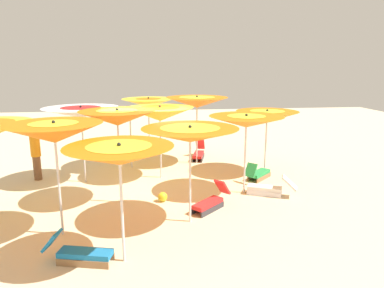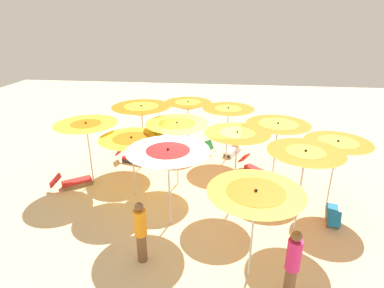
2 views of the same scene
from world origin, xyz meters
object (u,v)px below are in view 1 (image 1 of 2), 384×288
object	(u,v)px
beach_umbrella_8	(267,116)
beach_umbrella_5	(160,114)
beach_umbrella_1	(130,114)
lounger_5	(199,153)
beach_umbrella_0	(148,103)
lounger_2	(269,188)
beach_umbrella_4	(197,102)
beach_ball	(163,197)
beach_umbrella_9	(246,122)
beach_umbrella_7	(54,133)
beach_umbrella_6	(117,118)
beach_umbrella_11	(119,155)
beach_umbrella_10	(190,135)
lounger_0	(211,201)
lounger_1	(258,173)
beachgoer_0	(36,153)
lounger_4	(81,253)
beach_umbrella_2	(81,112)
lounger_3	(142,147)

from	to	relation	value
beach_umbrella_8	beach_umbrella_5	bearing A→B (deg)	-88.67
beach_umbrella_1	lounger_5	size ratio (longest dim) A/B	1.55
beach_umbrella_5	beach_umbrella_0	bearing A→B (deg)	-173.59
beach_umbrella_8	lounger_2	world-z (taller)	beach_umbrella_8
beach_umbrella_4	beach_ball	world-z (taller)	beach_umbrella_4
beach_umbrella_1	beach_umbrella_0	bearing A→B (deg)	159.59
beach_umbrella_0	beach_umbrella_5	bearing A→B (deg)	6.41
beach_umbrella_8	beach_ball	bearing A→B (deg)	-58.66
lounger_2	beach_umbrella_9	bearing A→B (deg)	1.34
beach_umbrella_7	beach_ball	world-z (taller)	beach_umbrella_7
beach_umbrella_0	beach_umbrella_6	world-z (taller)	beach_umbrella_6
beach_umbrella_6	beach_umbrella_11	distance (m)	2.96
beach_umbrella_10	beach_umbrella_11	xyz separation A→B (m)	(1.53, -1.42, -0.03)
beach_umbrella_6	beach_umbrella_7	distance (m)	2.04
beach_umbrella_1	beach_umbrella_4	bearing A→B (deg)	97.36
lounger_0	lounger_2	world-z (taller)	lounger_0
lounger_1	beach_umbrella_9	bearing A→B (deg)	-169.49
beachgoer_0	lounger_5	bearing A→B (deg)	169.60
lounger_2	beach_ball	size ratio (longest dim) A/B	5.38
beach_umbrella_4	beach_umbrella_6	distance (m)	4.37
lounger_4	beach_umbrella_7	bearing A→B (deg)	130.28
lounger_0	beach_ball	world-z (taller)	lounger_0
beach_umbrella_11	lounger_2	bearing A→B (deg)	127.80
beach_umbrella_9	lounger_2	bearing A→B (deg)	67.42
beach_umbrella_6	lounger_1	size ratio (longest dim) A/B	2.35
beach_umbrella_10	beach_umbrella_6	bearing A→B (deg)	-129.98
beach_umbrella_1	beach_umbrella_10	bearing A→B (deg)	18.18
lounger_5	lounger_0	bearing A→B (deg)	9.90
beach_umbrella_10	beach_umbrella_11	bearing A→B (deg)	-42.94
beach_umbrella_2	beach_umbrella_5	world-z (taller)	beach_umbrella_2
lounger_2	beachgoer_0	distance (m)	7.22
beach_umbrella_5	beach_umbrella_8	xyz separation A→B (m)	(-0.08, 3.50, -0.16)
beach_umbrella_2	beach_umbrella_7	world-z (taller)	beach_umbrella_7
beach_umbrella_6	lounger_2	xyz separation A→B (m)	(-0.02, 4.08, -2.06)
beach_umbrella_7	lounger_5	bearing A→B (deg)	146.90
beach_umbrella_1	beach_umbrella_2	world-z (taller)	beach_umbrella_2
lounger_3	lounger_0	bearing A→B (deg)	-20.52
beach_umbrella_1	beach_umbrella_8	xyz separation A→B (m)	(1.20, 4.50, 0.01)
beach_umbrella_0	beach_umbrella_11	xyz separation A→B (m)	(7.95, -0.54, -0.08)
beach_umbrella_2	beach_umbrella_4	bearing A→B (deg)	114.80
beach_umbrella_4	beach_umbrella_6	size ratio (longest dim) A/B	1.00
beach_umbrella_8	lounger_0	bearing A→B (deg)	-39.94
beach_umbrella_5	beachgoer_0	xyz separation A→B (m)	(-0.26, -3.90, -1.22)
beach_umbrella_0	lounger_4	distance (m)	8.25
beach_umbrella_2	beach_umbrella_6	world-z (taller)	beach_umbrella_6
beach_umbrella_2	lounger_2	world-z (taller)	beach_umbrella_2
lounger_0	beach_umbrella_0	bearing A→B (deg)	-118.99
beach_umbrella_2	lounger_2	distance (m)	5.94
beach_umbrella_6	beach_umbrella_10	distance (m)	2.20
beach_umbrella_1	lounger_0	size ratio (longest dim) A/B	1.86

